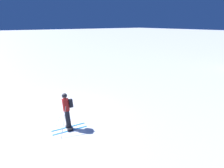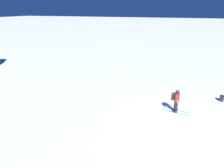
# 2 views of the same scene
# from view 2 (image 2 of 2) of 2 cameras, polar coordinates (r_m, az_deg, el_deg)

# --- Properties ---
(ground_plane) EXTENTS (300.00, 300.00, 0.00)m
(ground_plane) POSITION_cam_2_polar(r_m,az_deg,el_deg) (12.10, 19.83, -11.60)
(ground_plane) COLOR white
(skier) EXTENTS (1.28, 1.84, 1.89)m
(skier) POSITION_cam_2_polar(r_m,az_deg,el_deg) (12.50, 20.22, -4.86)
(skier) COLOR #1E7AC6
(skier) RESTS_ON ground
(spare_backpack) EXTENTS (0.28, 0.34, 0.50)m
(spare_backpack) POSITION_cam_2_polar(r_m,az_deg,el_deg) (16.09, 32.18, -3.97)
(spare_backpack) COLOR black
(spare_backpack) RESTS_ON ground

